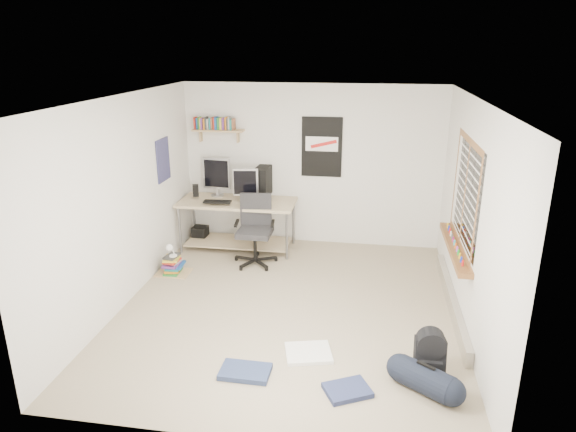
# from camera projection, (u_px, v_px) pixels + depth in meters

# --- Properties ---
(floor) EXTENTS (4.00, 4.50, 0.01)m
(floor) POSITION_uv_depth(u_px,v_px,m) (289.00, 307.00, 6.26)
(floor) COLOR gray
(floor) RESTS_ON ground
(ceiling) EXTENTS (4.00, 4.50, 0.01)m
(ceiling) POSITION_uv_depth(u_px,v_px,m) (289.00, 98.00, 5.46)
(ceiling) COLOR white
(ceiling) RESTS_ON ground
(back_wall) EXTENTS (4.00, 0.01, 2.50)m
(back_wall) POSITION_uv_depth(u_px,v_px,m) (312.00, 166.00, 7.97)
(back_wall) COLOR silver
(back_wall) RESTS_ON ground
(left_wall) EXTENTS (0.01, 4.50, 2.50)m
(left_wall) POSITION_uv_depth(u_px,v_px,m) (124.00, 202.00, 6.16)
(left_wall) COLOR silver
(left_wall) RESTS_ON ground
(right_wall) EXTENTS (0.01, 4.50, 2.50)m
(right_wall) POSITION_uv_depth(u_px,v_px,m) (471.00, 219.00, 5.55)
(right_wall) COLOR silver
(right_wall) RESTS_ON ground
(desk) EXTENTS (1.91, 1.21, 0.81)m
(desk) POSITION_uv_depth(u_px,v_px,m) (238.00, 226.00, 7.96)
(desk) COLOR beige
(desk) RESTS_ON floor
(monitor_left) EXTENTS (0.45, 0.17, 0.49)m
(monitor_left) POSITION_uv_depth(u_px,v_px,m) (217.00, 178.00, 8.01)
(monitor_left) COLOR #97969B
(monitor_left) RESTS_ON desk
(monitor_right) EXTENTS (0.38, 0.14, 0.41)m
(monitor_right) POSITION_uv_depth(u_px,v_px,m) (246.00, 187.00, 7.66)
(monitor_right) COLOR #B1B0B6
(monitor_right) RESTS_ON desk
(pc_tower) EXTENTS (0.22, 0.44, 0.45)m
(pc_tower) POSITION_uv_depth(u_px,v_px,m) (263.00, 182.00, 7.91)
(pc_tower) COLOR black
(pc_tower) RESTS_ON desk
(keyboard) EXTENTS (0.42, 0.17, 0.02)m
(keyboard) POSITION_uv_depth(u_px,v_px,m) (217.00, 202.00, 7.64)
(keyboard) COLOR black
(keyboard) RESTS_ON desk
(speaker_left) EXTENTS (0.12, 0.12, 0.18)m
(speaker_left) POSITION_uv_depth(u_px,v_px,m) (196.00, 190.00, 7.92)
(speaker_left) COLOR black
(speaker_left) RESTS_ON desk
(speaker_right) EXTENTS (0.11, 0.11, 0.20)m
(speaker_right) POSITION_uv_depth(u_px,v_px,m) (257.00, 191.00, 7.88)
(speaker_right) COLOR black
(speaker_right) RESTS_ON desk
(office_chair) EXTENTS (0.74, 0.74, 1.01)m
(office_chair) POSITION_uv_depth(u_px,v_px,m) (255.00, 232.00, 7.35)
(office_chair) COLOR #262628
(office_chair) RESTS_ON floor
(wall_shelf) EXTENTS (0.80, 0.22, 0.24)m
(wall_shelf) POSITION_uv_depth(u_px,v_px,m) (218.00, 130.00, 7.91)
(wall_shelf) COLOR tan
(wall_shelf) RESTS_ON back_wall
(poster_back_wall) EXTENTS (0.62, 0.03, 0.92)m
(poster_back_wall) POSITION_uv_depth(u_px,v_px,m) (322.00, 147.00, 7.82)
(poster_back_wall) COLOR black
(poster_back_wall) RESTS_ON back_wall
(poster_left_wall) EXTENTS (0.02, 0.42, 0.60)m
(poster_left_wall) POSITION_uv_depth(u_px,v_px,m) (163.00, 160.00, 7.20)
(poster_left_wall) COLOR navy
(poster_left_wall) RESTS_ON left_wall
(window) EXTENTS (0.10, 1.50, 1.26)m
(window) POSITION_uv_depth(u_px,v_px,m) (464.00, 193.00, 5.78)
(window) COLOR brown
(window) RESTS_ON right_wall
(baseboard_heater) EXTENTS (0.08, 2.50, 0.18)m
(baseboard_heater) POSITION_uv_depth(u_px,v_px,m) (452.00, 301.00, 6.21)
(baseboard_heater) COLOR #B7B2A8
(baseboard_heater) RESTS_ON floor
(backpack) EXTENTS (0.29, 0.24, 0.38)m
(backpack) POSITION_uv_depth(u_px,v_px,m) (430.00, 358.00, 4.91)
(backpack) COLOR black
(backpack) RESTS_ON floor
(duffel_bag) EXTENTS (0.37, 0.37, 0.53)m
(duffel_bag) POSITION_uv_depth(u_px,v_px,m) (425.00, 379.00, 4.70)
(duffel_bag) COLOR black
(duffel_bag) RESTS_ON floor
(tshirt) EXTENTS (0.55, 0.49, 0.04)m
(tshirt) POSITION_uv_depth(u_px,v_px,m) (308.00, 353.00, 5.30)
(tshirt) COLOR silver
(tshirt) RESTS_ON floor
(jeans_a) EXTENTS (0.49, 0.32, 0.05)m
(jeans_a) POSITION_uv_depth(u_px,v_px,m) (245.00, 372.00, 4.98)
(jeans_a) COLOR navy
(jeans_a) RESTS_ON floor
(jeans_b) EXTENTS (0.50, 0.45, 0.05)m
(jeans_b) POSITION_uv_depth(u_px,v_px,m) (347.00, 390.00, 4.72)
(jeans_b) COLOR #222A4E
(jeans_b) RESTS_ON floor
(book_stack) EXTENTS (0.58, 0.51, 0.34)m
(book_stack) POSITION_uv_depth(u_px,v_px,m) (173.00, 263.00, 7.14)
(book_stack) COLOR brown
(book_stack) RESTS_ON floor
(desk_lamp) EXTENTS (0.17, 0.21, 0.18)m
(desk_lamp) POSITION_uv_depth(u_px,v_px,m) (173.00, 249.00, 7.04)
(desk_lamp) COLOR white
(desk_lamp) RESTS_ON book_stack
(subwoofer) EXTENTS (0.24, 0.24, 0.25)m
(subwoofer) POSITION_uv_depth(u_px,v_px,m) (200.00, 234.00, 8.25)
(subwoofer) COLOR black
(subwoofer) RESTS_ON floor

